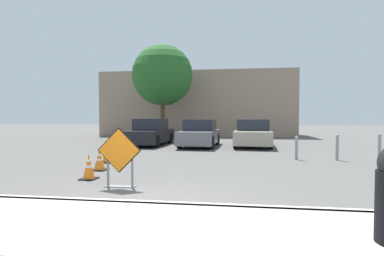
{
  "coord_description": "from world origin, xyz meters",
  "views": [
    {
      "loc": [
        1.49,
        -4.9,
        1.59
      ],
      "look_at": [
        -0.46,
        9.18,
        1.06
      ],
      "focal_mm": 28.0,
      "sensor_mm": 36.0,
      "label": 1
    }
  ],
  "objects_px": {
    "parked_car_second": "(200,134)",
    "parked_car_third": "(253,134)",
    "road_closed_sign": "(119,156)",
    "bollard_nearest": "(296,147)",
    "traffic_cone_fourth": "(116,150)",
    "traffic_cone_second": "(99,160)",
    "bollard_second": "(337,146)",
    "bollard_third": "(379,147)",
    "traffic_cone_nearest": "(89,167)",
    "parked_car_nearest": "(151,133)",
    "traffic_cone_third": "(107,153)"
  },
  "relations": [
    {
      "from": "bollard_second",
      "to": "bollard_third",
      "type": "height_order",
      "value": "bollard_third"
    },
    {
      "from": "road_closed_sign",
      "to": "traffic_cone_nearest",
      "type": "distance_m",
      "value": 1.39
    },
    {
      "from": "parked_car_third",
      "to": "traffic_cone_fourth",
      "type": "bearing_deg",
      "value": 47.67
    },
    {
      "from": "parked_car_nearest",
      "to": "bollard_nearest",
      "type": "height_order",
      "value": "parked_car_nearest"
    },
    {
      "from": "bollard_second",
      "to": "bollard_third",
      "type": "relative_size",
      "value": 0.97
    },
    {
      "from": "traffic_cone_third",
      "to": "parked_car_nearest",
      "type": "height_order",
      "value": "parked_car_nearest"
    },
    {
      "from": "traffic_cone_third",
      "to": "parked_car_third",
      "type": "relative_size",
      "value": 0.15
    },
    {
      "from": "traffic_cone_fourth",
      "to": "bollard_nearest",
      "type": "xyz_separation_m",
      "value": [
        6.9,
        0.33,
        0.18
      ]
    },
    {
      "from": "bollard_third",
      "to": "road_closed_sign",
      "type": "bearing_deg",
      "value": -146.51
    },
    {
      "from": "traffic_cone_fourth",
      "to": "bollard_nearest",
      "type": "bearing_deg",
      "value": 2.77
    },
    {
      "from": "parked_car_second",
      "to": "parked_car_third",
      "type": "xyz_separation_m",
      "value": [
        2.86,
        0.58,
        0.01
      ]
    },
    {
      "from": "traffic_cone_second",
      "to": "bollard_second",
      "type": "relative_size",
      "value": 0.65
    },
    {
      "from": "parked_car_second",
      "to": "bollard_third",
      "type": "bearing_deg",
      "value": 150.93
    },
    {
      "from": "traffic_cone_third",
      "to": "road_closed_sign",
      "type": "bearing_deg",
      "value": -62.15
    },
    {
      "from": "bollard_nearest",
      "to": "bollard_second",
      "type": "relative_size",
      "value": 0.91
    },
    {
      "from": "traffic_cone_nearest",
      "to": "bollard_second",
      "type": "distance_m",
      "value": 8.62
    },
    {
      "from": "road_closed_sign",
      "to": "traffic_cone_fourth",
      "type": "xyz_separation_m",
      "value": [
        -2.02,
        4.79,
        -0.43
      ]
    },
    {
      "from": "parked_car_second",
      "to": "bollard_third",
      "type": "xyz_separation_m",
      "value": [
        7.0,
        -4.46,
        -0.15
      ]
    },
    {
      "from": "traffic_cone_fourth",
      "to": "parked_car_nearest",
      "type": "height_order",
      "value": "parked_car_nearest"
    },
    {
      "from": "bollard_third",
      "to": "parked_car_third",
      "type": "bearing_deg",
      "value": 129.42
    },
    {
      "from": "traffic_cone_third",
      "to": "traffic_cone_fourth",
      "type": "distance_m",
      "value": 1.36
    },
    {
      "from": "bollard_second",
      "to": "traffic_cone_fourth",
      "type": "bearing_deg",
      "value": -177.71
    },
    {
      "from": "traffic_cone_second",
      "to": "bollard_second",
      "type": "bearing_deg",
      "value": 21.98
    },
    {
      "from": "parked_car_second",
      "to": "bollard_nearest",
      "type": "height_order",
      "value": "parked_car_second"
    },
    {
      "from": "traffic_cone_second",
      "to": "bollard_second",
      "type": "height_order",
      "value": "bollard_second"
    },
    {
      "from": "road_closed_sign",
      "to": "parked_car_third",
      "type": "relative_size",
      "value": 0.29
    },
    {
      "from": "parked_car_second",
      "to": "bollard_third",
      "type": "height_order",
      "value": "parked_car_second"
    },
    {
      "from": "road_closed_sign",
      "to": "bollard_nearest",
      "type": "relative_size",
      "value": 1.54
    },
    {
      "from": "traffic_cone_second",
      "to": "bollard_second",
      "type": "xyz_separation_m",
      "value": [
        7.73,
        3.12,
        0.2
      ]
    },
    {
      "from": "parked_car_nearest",
      "to": "road_closed_sign",
      "type": "bearing_deg",
      "value": 104.9
    },
    {
      "from": "road_closed_sign",
      "to": "parked_car_second",
      "type": "height_order",
      "value": "parked_car_second"
    },
    {
      "from": "traffic_cone_third",
      "to": "parked_car_third",
      "type": "height_order",
      "value": "parked_car_third"
    },
    {
      "from": "parked_car_second",
      "to": "traffic_cone_second",
      "type": "bearing_deg",
      "value": 77.46
    },
    {
      "from": "parked_car_nearest",
      "to": "parked_car_second",
      "type": "xyz_separation_m",
      "value": [
        2.86,
        -0.43,
        -0.01
      ]
    },
    {
      "from": "bollard_nearest",
      "to": "traffic_cone_fourth",
      "type": "bearing_deg",
      "value": -177.23
    },
    {
      "from": "parked_car_third",
      "to": "bollard_nearest",
      "type": "height_order",
      "value": "parked_car_third"
    },
    {
      "from": "parked_car_nearest",
      "to": "parked_car_third",
      "type": "xyz_separation_m",
      "value": [
        5.72,
        0.15,
        -0.0
      ]
    },
    {
      "from": "road_closed_sign",
      "to": "bollard_third",
      "type": "xyz_separation_m",
      "value": [
        7.75,
        5.13,
        -0.2
      ]
    },
    {
      "from": "traffic_cone_fourth",
      "to": "parked_car_nearest",
      "type": "xyz_separation_m",
      "value": [
        -0.09,
        5.22,
        0.39
      ]
    },
    {
      "from": "traffic_cone_second",
      "to": "parked_car_third",
      "type": "height_order",
      "value": "parked_car_third"
    },
    {
      "from": "traffic_cone_fourth",
      "to": "parked_car_third",
      "type": "xyz_separation_m",
      "value": [
        5.63,
        5.37,
        0.39
      ]
    },
    {
      "from": "parked_car_third",
      "to": "bollard_nearest",
      "type": "bearing_deg",
      "value": 108.12
    },
    {
      "from": "parked_car_nearest",
      "to": "bollard_third",
      "type": "relative_size",
      "value": 4.3
    },
    {
      "from": "parked_car_nearest",
      "to": "bollard_nearest",
      "type": "xyz_separation_m",
      "value": [
        6.98,
        -4.89,
        -0.22
      ]
    },
    {
      "from": "traffic_cone_nearest",
      "to": "traffic_cone_third",
      "type": "xyz_separation_m",
      "value": [
        -0.72,
        2.71,
        0.03
      ]
    },
    {
      "from": "traffic_cone_second",
      "to": "road_closed_sign",
      "type": "bearing_deg",
      "value": -54.83
    },
    {
      "from": "parked_car_second",
      "to": "parked_car_third",
      "type": "height_order",
      "value": "parked_car_third"
    },
    {
      "from": "parked_car_nearest",
      "to": "bollard_second",
      "type": "bearing_deg",
      "value": 152.89
    },
    {
      "from": "bollard_nearest",
      "to": "parked_car_second",
      "type": "bearing_deg",
      "value": 132.79
    },
    {
      "from": "traffic_cone_fourth",
      "to": "parked_car_second",
      "type": "distance_m",
      "value": 5.55
    }
  ]
}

